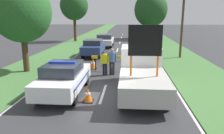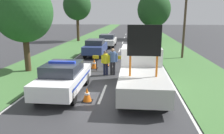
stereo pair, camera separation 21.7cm
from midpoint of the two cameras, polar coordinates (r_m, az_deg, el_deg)
The scene contains 18 objects.
ground_plane at distance 10.78m, azimuth -1.85°, elevation -6.92°, with size 160.00×160.00×0.00m, color #333335.
lane_markings at distance 22.81m, azimuth 2.10°, elevation 3.96°, with size 7.45×55.93×0.01m.
grass_verge_left at distance 31.08m, azimuth -7.87°, elevation 6.39°, with size 4.07×120.00×0.03m.
grass_verge_right at distance 30.59m, azimuth 13.95°, elevation 6.02°, with size 4.07×120.00×0.03m.
police_car at distance 10.83m, azimuth -11.92°, elevation -2.71°, with size 1.82×4.51×1.63m.
work_truck at distance 11.01m, azimuth 8.31°, elevation -0.99°, with size 2.10×5.46×3.36m.
road_barrier at distance 14.84m, azimuth 0.31°, elevation 2.22°, with size 2.61×0.08×1.05m.
police_officer at distance 13.80m, azimuth -1.24°, elevation 1.62°, with size 0.56×0.36×1.56m.
pedestrian_civilian at distance 13.85m, azimuth 0.65°, elevation 1.99°, with size 0.61×0.39×1.71m.
traffic_cone_near_police at distance 15.68m, azimuth -4.29°, elevation 0.86°, with size 0.51×0.51×0.71m.
traffic_cone_centre_front at distance 16.41m, azimuth -1.05°, elevation 1.23°, with size 0.42×0.42×0.58m.
traffic_cone_near_truck at distance 9.77m, azimuth -5.89°, elevation -7.22°, with size 0.46×0.46×0.64m.
queued_car_hatch_blue at distance 20.64m, azimuth -4.02°, elevation 5.21°, with size 1.76×4.33×1.54m.
queued_car_van_white at distance 26.56m, azimuth -0.99°, elevation 7.04°, with size 1.91×4.43×1.50m.
roadside_tree_near_left at distance 15.55m, azimuth -21.81°, elevation 13.26°, with size 3.79×3.79×5.96m.
roadside_tree_near_right at distance 35.97m, azimuth 11.08°, elevation 14.52°, with size 5.16×5.16×7.31m.
roadside_tree_mid_left at distance 32.61m, azimuth -8.91°, elevation 15.56°, with size 3.95×3.95×7.15m.
utility_pole at distance 20.24m, azimuth 18.85°, elevation 12.29°, with size 1.20×0.20×6.96m.
Camera 2 is at (1.41, -10.02, 3.75)m, focal length 35.00 mm.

